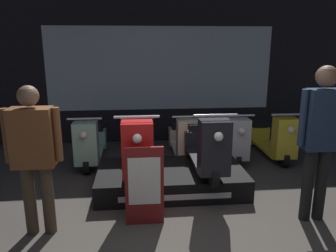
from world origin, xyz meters
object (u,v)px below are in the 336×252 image
at_px(scooter_backrow_4, 271,138).
at_px(scooter_backrow_0, 91,143).
at_px(scooter_backrow_1, 138,142).
at_px(scooter_display_left, 138,148).
at_px(scooter_backrow_3, 228,139).
at_px(person_left_browsing, 34,149).
at_px(price_sign_board, 144,186).
at_px(scooter_backrow_2, 184,140).
at_px(person_right_browsing, 320,133).
at_px(scooter_display_right, 205,146).

bearing_deg(scooter_backrow_4, scooter_backrow_0, 180.00).
height_order(scooter_backrow_0, scooter_backrow_1, same).
relative_size(scooter_display_left, scooter_backrow_3, 1.00).
distance_m(person_left_browsing, price_sign_board, 1.26).
bearing_deg(scooter_backrow_3, scooter_display_left, -141.31).
xyz_separation_m(scooter_backrow_2, scooter_backrow_4, (1.65, 0.00, 0.00)).
height_order(scooter_display_left, scooter_backrow_1, scooter_display_left).
xyz_separation_m(scooter_backrow_4, person_right_browsing, (-0.41, -2.24, 0.72)).
bearing_deg(scooter_backrow_3, person_right_browsing, -79.53).
relative_size(scooter_backrow_0, scooter_backrow_2, 1.00).
bearing_deg(scooter_display_right, person_left_browsing, -155.73).
bearing_deg(scooter_display_left, scooter_backrow_1, 89.78).
xyz_separation_m(scooter_backrow_2, price_sign_board, (-0.76, -2.17, 0.13)).
bearing_deg(scooter_backrow_4, scooter_backrow_2, 180.00).
bearing_deg(scooter_backrow_4, scooter_display_right, -139.26).
distance_m(scooter_backrow_4, person_right_browsing, 2.39).
relative_size(scooter_backrow_2, person_left_browsing, 1.00).
height_order(scooter_backrow_4, person_left_browsing, person_left_browsing).
distance_m(scooter_backrow_3, price_sign_board, 2.69).
distance_m(scooter_display_left, price_sign_board, 0.87).
bearing_deg(scooter_backrow_0, scooter_display_left, -58.26).
bearing_deg(person_left_browsing, scooter_backrow_2, 49.44).
relative_size(scooter_display_right, price_sign_board, 1.75).
bearing_deg(person_right_browsing, scooter_backrow_3, 100.47).
bearing_deg(scooter_backrow_1, scooter_display_left, -90.22).
distance_m(scooter_display_left, scooter_backrow_3, 2.14).
xyz_separation_m(scooter_backrow_4, person_left_browsing, (-3.57, -2.24, 0.62)).
distance_m(scooter_backrow_1, price_sign_board, 2.18).
relative_size(scooter_display_left, scooter_display_right, 1.00).
distance_m(scooter_backrow_0, person_left_browsing, 2.34).
bearing_deg(scooter_backrow_2, person_left_browsing, -130.56).
xyz_separation_m(scooter_display_left, scooter_backrow_1, (0.01, 1.33, -0.31)).
xyz_separation_m(scooter_backrow_1, scooter_backrow_2, (0.83, 0.00, 0.00)).
height_order(scooter_backrow_3, scooter_backrow_4, same).
distance_m(scooter_backrow_3, person_left_browsing, 3.60).
distance_m(scooter_backrow_0, scooter_backrow_4, 3.30).
bearing_deg(price_sign_board, person_left_browsing, -176.59).
xyz_separation_m(scooter_display_right, scooter_backrow_4, (1.54, 1.33, -0.31)).
relative_size(scooter_backrow_0, price_sign_board, 1.75).
relative_size(scooter_backrow_0, person_right_browsing, 0.90).
bearing_deg(person_left_browsing, scooter_display_left, 40.07).
distance_m(scooter_backrow_0, scooter_backrow_2, 1.65).
distance_m(scooter_display_left, person_right_browsing, 2.30).
distance_m(scooter_backrow_2, person_left_browsing, 3.01).
bearing_deg(person_left_browsing, scooter_display_right, 24.27).
bearing_deg(price_sign_board, scooter_backrow_1, 91.69).
height_order(scooter_display_right, price_sign_board, scooter_display_right).
relative_size(scooter_backrow_1, scooter_backrow_4, 1.00).
bearing_deg(scooter_backrow_4, scooter_display_left, -151.88).
bearing_deg(scooter_backrow_4, price_sign_board, -138.00).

